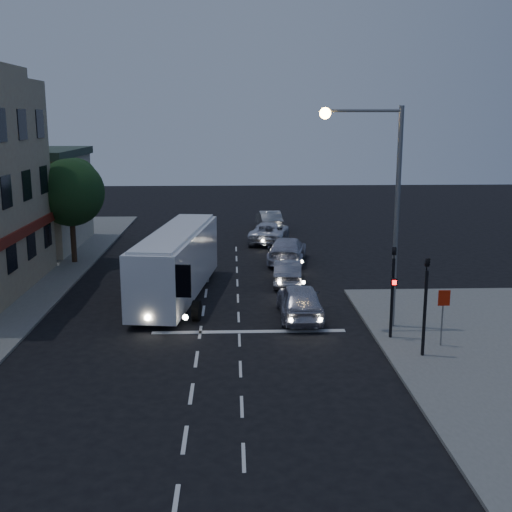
{
  "coord_description": "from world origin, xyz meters",
  "views": [
    {
      "loc": [
        1.35,
        -23.2,
        8.67
      ],
      "look_at": [
        2.47,
        6.62,
        2.2
      ],
      "focal_mm": 45.0,
      "sensor_mm": 36.0,
      "label": 1
    }
  ],
  "objects_px": {
    "car_suv": "(300,301)",
    "street_tree": "(70,189)",
    "traffic_signal_main": "(393,281)",
    "car_sedan_b": "(287,250)",
    "tour_bus": "(177,261)",
    "car_extra": "(269,220)",
    "streetlight": "(382,192)",
    "regulatory_sign": "(443,309)",
    "traffic_signal_side": "(426,295)",
    "car_sedan_c": "(269,232)",
    "car_sedan_a": "(288,272)"
  },
  "relations": [
    {
      "from": "car_sedan_b",
      "to": "car_extra",
      "type": "bearing_deg",
      "value": -78.42
    },
    {
      "from": "car_sedan_a",
      "to": "streetlight",
      "type": "xyz_separation_m",
      "value": [
        3.08,
        -7.41,
        5.07
      ]
    },
    {
      "from": "car_sedan_b",
      "to": "traffic_signal_main",
      "type": "height_order",
      "value": "traffic_signal_main"
    },
    {
      "from": "car_extra",
      "to": "streetlight",
      "type": "height_order",
      "value": "streetlight"
    },
    {
      "from": "traffic_signal_main",
      "to": "traffic_signal_side",
      "type": "distance_m",
      "value": 2.1
    },
    {
      "from": "tour_bus",
      "to": "car_sedan_b",
      "type": "relative_size",
      "value": 2.11
    },
    {
      "from": "car_sedan_a",
      "to": "traffic_signal_side",
      "type": "xyz_separation_m",
      "value": [
        4.03,
        -10.81,
        1.76
      ]
    },
    {
      "from": "car_extra",
      "to": "regulatory_sign",
      "type": "distance_m",
      "value": 27.23
    },
    {
      "from": "traffic_signal_side",
      "to": "regulatory_sign",
      "type": "relative_size",
      "value": 1.86
    },
    {
      "from": "car_suv",
      "to": "traffic_signal_side",
      "type": "distance_m",
      "value": 6.61
    },
    {
      "from": "streetlight",
      "to": "tour_bus",
      "type": "bearing_deg",
      "value": 149.25
    },
    {
      "from": "car_sedan_c",
      "to": "street_tree",
      "type": "xyz_separation_m",
      "value": [
        -12.18,
        -6.24,
        3.77
      ]
    },
    {
      "from": "car_suv",
      "to": "street_tree",
      "type": "xyz_separation_m",
      "value": [
        -12.5,
        11.22,
        3.72
      ]
    },
    {
      "from": "traffic_signal_main",
      "to": "car_sedan_a",
      "type": "bearing_deg",
      "value": 110.68
    },
    {
      "from": "car_sedan_b",
      "to": "car_extra",
      "type": "xyz_separation_m",
      "value": [
        -0.44,
        11.59,
        -0.0
      ]
    },
    {
      "from": "car_extra",
      "to": "streetlight",
      "type": "xyz_separation_m",
      "value": [
        3.1,
        -24.31,
        4.97
      ]
    },
    {
      "from": "regulatory_sign",
      "to": "streetlight",
      "type": "bearing_deg",
      "value": 128.75
    },
    {
      "from": "traffic_signal_side",
      "to": "street_tree",
      "type": "xyz_separation_m",
      "value": [
        -16.51,
        16.22,
        2.08
      ]
    },
    {
      "from": "car_sedan_a",
      "to": "street_tree",
      "type": "xyz_separation_m",
      "value": [
        -12.47,
        5.41,
        3.83
      ]
    },
    {
      "from": "tour_bus",
      "to": "street_tree",
      "type": "distance_m",
      "value": 10.61
    },
    {
      "from": "car_sedan_a",
      "to": "regulatory_sign",
      "type": "height_order",
      "value": "regulatory_sign"
    },
    {
      "from": "car_sedan_c",
      "to": "street_tree",
      "type": "relative_size",
      "value": 0.85
    },
    {
      "from": "car_suv",
      "to": "traffic_signal_main",
      "type": "relative_size",
      "value": 1.12
    },
    {
      "from": "tour_bus",
      "to": "streetlight",
      "type": "relative_size",
      "value": 1.23
    },
    {
      "from": "car_extra",
      "to": "regulatory_sign",
      "type": "height_order",
      "value": "regulatory_sign"
    },
    {
      "from": "traffic_signal_main",
      "to": "car_extra",
      "type": "bearing_deg",
      "value": 97.43
    },
    {
      "from": "car_suv",
      "to": "street_tree",
      "type": "relative_size",
      "value": 0.74
    },
    {
      "from": "tour_bus",
      "to": "car_sedan_a",
      "type": "bearing_deg",
      "value": 29.17
    },
    {
      "from": "streetlight",
      "to": "traffic_signal_main",
      "type": "bearing_deg",
      "value": -79.8
    },
    {
      "from": "street_tree",
      "to": "traffic_signal_main",
      "type": "bearing_deg",
      "value": -42.03
    },
    {
      "from": "car_sedan_b",
      "to": "traffic_signal_side",
      "type": "height_order",
      "value": "traffic_signal_side"
    },
    {
      "from": "tour_bus",
      "to": "car_sedan_b",
      "type": "distance_m",
      "value": 9.72
    },
    {
      "from": "car_sedan_a",
      "to": "traffic_signal_side",
      "type": "bearing_deg",
      "value": 115.76
    },
    {
      "from": "car_suv",
      "to": "regulatory_sign",
      "type": "bearing_deg",
      "value": 141.09
    },
    {
      "from": "car_sedan_c",
      "to": "regulatory_sign",
      "type": "xyz_separation_m",
      "value": [
        5.33,
        -21.5,
        0.87
      ]
    },
    {
      "from": "traffic_signal_main",
      "to": "car_sedan_b",
      "type": "bearing_deg",
      "value": 101.65
    },
    {
      "from": "car_extra",
      "to": "traffic_signal_side",
      "type": "xyz_separation_m",
      "value": [
        4.06,
        -27.71,
        1.66
      ]
    },
    {
      "from": "car_extra",
      "to": "traffic_signal_main",
      "type": "xyz_separation_m",
      "value": [
        3.36,
        -25.73,
        1.66
      ]
    },
    {
      "from": "regulatory_sign",
      "to": "street_tree",
      "type": "relative_size",
      "value": 0.35
    },
    {
      "from": "car_extra",
      "to": "streetlight",
      "type": "distance_m",
      "value": 25.01
    },
    {
      "from": "tour_bus",
      "to": "traffic_signal_main",
      "type": "height_order",
      "value": "traffic_signal_main"
    },
    {
      "from": "traffic_signal_side",
      "to": "street_tree",
      "type": "distance_m",
      "value": 23.24
    },
    {
      "from": "car_suv",
      "to": "regulatory_sign",
      "type": "xyz_separation_m",
      "value": [
        5.01,
        -4.04,
        0.82
      ]
    },
    {
      "from": "car_suv",
      "to": "traffic_signal_side",
      "type": "height_order",
      "value": "traffic_signal_side"
    },
    {
      "from": "car_suv",
      "to": "regulatory_sign",
      "type": "relative_size",
      "value": 2.08
    },
    {
      "from": "traffic_signal_main",
      "to": "street_tree",
      "type": "xyz_separation_m",
      "value": [
        -15.81,
        14.25,
        2.08
      ]
    },
    {
      "from": "streetlight",
      "to": "regulatory_sign",
      "type": "bearing_deg",
      "value": -51.25
    },
    {
      "from": "car_sedan_b",
      "to": "car_suv",
      "type": "bearing_deg",
      "value": 97.39
    },
    {
      "from": "car_sedan_a",
      "to": "car_extra",
      "type": "relative_size",
      "value": 0.87
    },
    {
      "from": "tour_bus",
      "to": "streetlight",
      "type": "bearing_deg",
      "value": -23.19
    }
  ]
}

